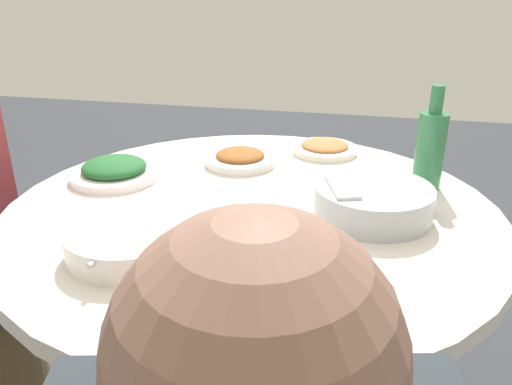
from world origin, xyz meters
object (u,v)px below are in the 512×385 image
Objects in this scene: round_dining_table at (252,251)px; soup_bowl at (131,240)px; dish_greens at (114,171)px; green_bottle at (430,148)px; dish_stirfry at (240,158)px; rice_bowl at (373,200)px; dish_shrimp at (294,274)px; tea_cup_near at (160,297)px; dish_tofu_braise at (325,148)px; tea_cup_far at (247,342)px.

soup_bowl is (-0.28, 0.19, 0.16)m from round_dining_table.
dish_greens is 0.90× the size of green_bottle.
dish_stirfry is (0.19, -0.32, -0.01)m from dish_greens.
green_bottle is at bearing -32.99° from rice_bowl.
dish_shrimp is 3.18× the size of tea_cup_near.
dish_stirfry is 3.25× the size of tea_cup_near.
round_dining_table is 0.54m from green_bottle.
green_bottle reaches higher than dish_tofu_braise.
dish_greens is at bearing 31.13° from soup_bowl.
soup_bowl is 0.35m from dish_shrimp.
green_bottle is 3.74× the size of tea_cup_far.
dish_tofu_braise is at bearing -16.87° from round_dining_table.
green_bottle reaches higher than tea_cup_far.
dish_stirfry is (0.29, 0.40, -0.02)m from rice_bowl.
rice_bowl is at bearing -160.90° from dish_tofu_braise.
green_bottle reaches higher than round_dining_table.
tea_cup_near reaches higher than dish_shrimp.
tea_cup_near reaches higher than dish_greens.
tea_cup_far reaches higher than dish_shrimp.
dish_stirfry is at bearing -58.71° from dish_greens.
dish_tofu_braise is at bearing -11.82° from tea_cup_near.
rice_bowl is 0.59m from tea_cup_near.
rice_bowl is at bearing -88.58° from round_dining_table.
dish_greens reaches higher than dish_shrimp.
soup_bowl is 0.41m from tea_cup_far.
dish_tofu_braise is (0.46, -0.14, 0.15)m from round_dining_table.
tea_cup_far is at bearing 171.12° from dish_shrimp.
green_bottle is at bearing -128.16° from dish_tofu_braise.
dish_greens is 0.67m from tea_cup_near.
tea_cup_near reaches higher than round_dining_table.
dish_tofu_braise reaches higher than round_dining_table.
rice_bowl is (0.01, -0.29, 0.17)m from round_dining_table.
soup_bowl is 3.97× the size of tea_cup_far.
dish_greens is at bearing 39.74° from tea_cup_far.
dish_tofu_braise is at bearing -24.20° from soup_bowl.
tea_cup_near is (-0.76, -0.05, 0.01)m from dish_stirfry.
rice_bowl reaches higher than round_dining_table.
round_dining_table is 16.54× the size of tea_cup_far.
rice_bowl is 1.35× the size of dish_tofu_braise.
rice_bowl is at bearing -17.60° from tea_cup_far.
round_dining_table is at bearing 117.25° from green_bottle.
tea_cup_far is (-0.77, 0.32, -0.07)m from green_bottle.
round_dining_table is 18.47× the size of tea_cup_near.
dish_shrimp is (-0.04, -0.35, -0.01)m from soup_bowl.
tea_cup_near is (-0.15, 0.21, 0.02)m from dish_shrimp.
rice_bowl is 0.49m from dish_stirfry.
rice_bowl reaches higher than soup_bowl.
rice_bowl reaches higher than dish_tofu_braise.
dish_greens is at bearing 121.29° from dish_stirfry.
dish_tofu_braise is 0.39m from green_bottle.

